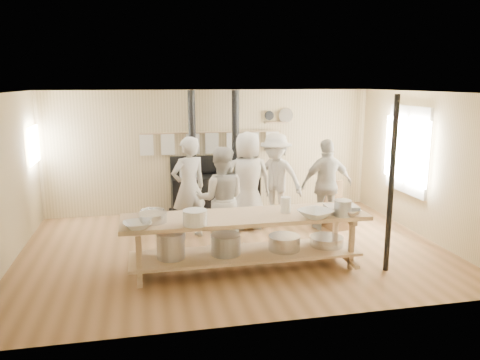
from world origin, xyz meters
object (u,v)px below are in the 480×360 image
object	(u,v)px
cook_left	(221,199)
roasting_pan	(341,209)
chair	(337,215)
cook_center	(248,181)
cook_right	(327,185)
cook_by_window	(276,178)
stove	(215,191)
cook_far_left	(189,188)
prep_table	(245,236)

from	to	relation	value
cook_left	roasting_pan	distance (m)	1.97
roasting_pan	chair	bearing A→B (deg)	68.03
cook_center	cook_right	size ratio (longest dim) A/B	1.08
cook_right	cook_by_window	world-z (taller)	cook_by_window
cook_by_window	cook_right	bearing A→B (deg)	-4.64
cook_left	cook_right	distance (m)	2.26
cook_center	cook_right	bearing A→B (deg)	167.26
chair	stove	bearing A→B (deg)	138.36
cook_far_left	cook_center	distance (m)	1.18
stove	cook_right	distance (m)	2.39
prep_table	roasting_pan	distance (m)	1.50
prep_table	cook_far_left	world-z (taller)	cook_far_left
cook_left	roasting_pan	size ratio (longest dim) A/B	3.72
cook_far_left	cook_center	bearing A→B (deg)	171.72
prep_table	stove	bearing A→B (deg)	89.96
cook_right	stove	bearing A→B (deg)	-38.25
stove	cook_by_window	xyz separation A→B (m)	(1.14, -0.64, 0.36)
stove	cook_by_window	size ratio (longest dim) A/B	1.47
stove	cook_far_left	distance (m)	1.57
cook_far_left	cook_left	size ratio (longest dim) A/B	1.05
chair	cook_by_window	bearing A→B (deg)	135.00
cook_far_left	roasting_pan	world-z (taller)	cook_far_left
prep_table	cook_right	distance (m)	2.57
cook_right	roasting_pan	distance (m)	1.87
cook_far_left	cook_by_window	size ratio (longest dim) A/B	1.04
cook_by_window	roasting_pan	size ratio (longest dim) A/B	3.78
cook_left	cook_by_window	world-z (taller)	cook_by_window
stove	cook_left	xyz separation A→B (m)	(-0.21, -2.08, 0.35)
cook_by_window	cook_center	bearing A→B (deg)	-110.36
roasting_pan	stove	bearing A→B (deg)	114.53
prep_table	chair	xyz separation A→B (m)	(2.17, 1.65, -0.26)
stove	cook_left	distance (m)	2.12
cook_left	cook_right	size ratio (longest dim) A/B	1.01
stove	chair	distance (m)	2.58
stove	roasting_pan	xyz separation A→B (m)	(1.44, -3.16, 0.38)
stove	cook_center	distance (m)	1.23
cook_center	cook_by_window	world-z (taller)	cook_center
chair	roasting_pan	distance (m)	2.03
stove	chair	bearing A→B (deg)	-32.37
cook_center	roasting_pan	size ratio (longest dim) A/B	3.99
cook_far_left	prep_table	bearing A→B (deg)	88.21
stove	roasting_pan	size ratio (longest dim) A/B	5.55
cook_by_window	chair	size ratio (longest dim) A/B	1.98
stove	cook_center	bearing A→B (deg)	-65.64
cook_far_left	stove	bearing A→B (deg)	-139.56
stove	cook_far_left	world-z (taller)	stove
cook_far_left	roasting_pan	xyz separation A→B (m)	(2.11, -1.80, -0.02)
roasting_pan	cook_by_window	bearing A→B (deg)	96.80
cook_far_left	cook_right	distance (m)	2.60
stove	roasting_pan	bearing A→B (deg)	-65.47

